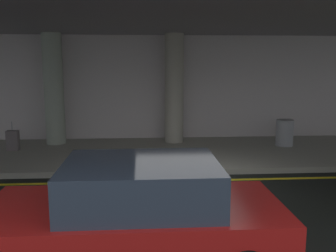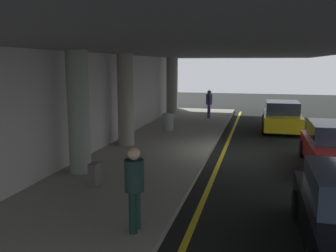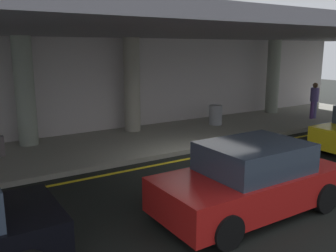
# 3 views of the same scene
# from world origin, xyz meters

# --- Properties ---
(ground_plane) EXTENTS (60.00, 60.00, 0.00)m
(ground_plane) POSITION_xyz_m (0.00, 0.00, 0.00)
(ground_plane) COLOR black
(sidewalk) EXTENTS (26.00, 4.20, 0.15)m
(sidewalk) POSITION_xyz_m (0.00, 3.10, 0.07)
(sidewalk) COLOR gray
(sidewalk) RESTS_ON ground
(lane_stripe_yellow) EXTENTS (26.00, 0.14, 0.01)m
(lane_stripe_yellow) POSITION_xyz_m (0.00, 0.56, 0.00)
(lane_stripe_yellow) COLOR yellow
(lane_stripe_yellow) RESTS_ON ground
(support_column_far_left) EXTENTS (0.64, 0.64, 3.65)m
(support_column_far_left) POSITION_xyz_m (-4.00, 4.48, 1.97)
(support_column_far_left) COLOR gray
(support_column_far_left) RESTS_ON sidewalk
(support_column_left_mid) EXTENTS (0.64, 0.64, 3.65)m
(support_column_left_mid) POSITION_xyz_m (0.00, 4.48, 1.97)
(support_column_left_mid) COLOR gray
(support_column_left_mid) RESTS_ON sidewalk
(support_column_center) EXTENTS (0.64, 0.64, 3.65)m
(support_column_center) POSITION_xyz_m (8.00, 4.48, 1.97)
(support_column_center) COLOR gray
(support_column_center) RESTS_ON sidewalk
(ceiling_overhang) EXTENTS (28.00, 13.20, 0.30)m
(ceiling_overhang) POSITION_xyz_m (0.00, 2.60, 3.95)
(ceiling_overhang) COLOR slate
(ceiling_overhang) RESTS_ON support_column_far_left
(terminal_back_wall) EXTENTS (26.00, 0.30, 3.80)m
(terminal_back_wall) POSITION_xyz_m (0.00, 5.35, 1.90)
(terminal_back_wall) COLOR #BBB2B1
(terminal_back_wall) RESTS_ON ground
(car_yellow_taxi) EXTENTS (4.10, 1.92, 1.50)m
(car_yellow_taxi) POSITION_xyz_m (5.74, -1.87, 0.71)
(car_yellow_taxi) COLOR yellow
(car_yellow_taxi) RESTS_ON ground
(car_red) EXTENTS (4.10, 1.92, 1.50)m
(car_red) POSITION_xyz_m (-1.17, -3.19, 0.71)
(car_red) COLOR #B21816
(car_red) RESTS_ON ground
(traveler_with_luggage) EXTENTS (0.38, 0.38, 1.68)m
(traveler_with_luggage) POSITION_xyz_m (8.35, 2.24, 1.11)
(traveler_with_luggage) COLOR #5A3981
(traveler_with_luggage) RESTS_ON sidewalk
(person_waiting_for_ride) EXTENTS (0.38, 0.38, 1.68)m
(person_waiting_for_ride) POSITION_xyz_m (-7.44, 1.57, 1.11)
(person_waiting_for_ride) COLOR black
(person_waiting_for_ride) RESTS_ON sidewalk
(suitcase_upright_primary) EXTENTS (0.36, 0.22, 0.90)m
(suitcase_upright_primary) POSITION_xyz_m (-5.10, 3.52, 0.46)
(suitcase_upright_primary) COLOR #5E5556
(suitcase_upright_primary) RESTS_ON sidewalk
(trash_bin_steel) EXTENTS (0.56, 0.56, 0.85)m
(trash_bin_steel) POSITION_xyz_m (3.57, 3.63, 0.57)
(trash_bin_steel) COLOR gray
(trash_bin_steel) RESTS_ON sidewalk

